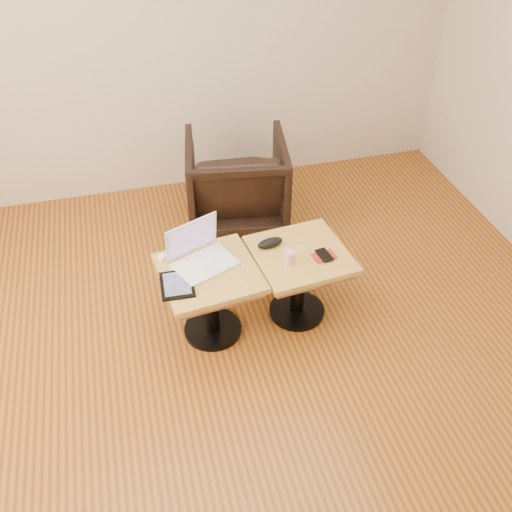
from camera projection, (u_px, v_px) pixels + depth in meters
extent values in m
cube|color=#5F340D|center=(240.00, 391.00, 3.18)|extent=(4.50, 4.50, 0.01)
cube|color=#B9A88E|center=(162.00, 19.00, 4.00)|extent=(4.50, 0.02, 2.70)
cylinder|color=black|center=(213.00, 329.00, 3.52)|extent=(0.35, 0.35, 0.03)
cylinder|color=black|center=(211.00, 302.00, 3.38)|extent=(0.09, 0.09, 0.43)
cube|color=brown|center=(209.00, 278.00, 3.26)|extent=(0.55, 0.55, 0.04)
cube|color=#B38638|center=(209.00, 273.00, 3.23)|extent=(0.60, 0.60, 0.03)
cylinder|color=black|center=(297.00, 310.00, 3.65)|extent=(0.35, 0.35, 0.03)
cylinder|color=black|center=(298.00, 284.00, 3.51)|extent=(0.09, 0.09, 0.43)
cube|color=brown|center=(300.00, 260.00, 3.38)|extent=(0.55, 0.55, 0.04)
cube|color=#B38638|center=(300.00, 255.00, 3.36)|extent=(0.59, 0.59, 0.03)
cube|color=white|center=(205.00, 265.00, 3.25)|extent=(0.40, 0.35, 0.02)
cube|color=silver|center=(202.00, 260.00, 3.26)|extent=(0.30, 0.21, 0.00)
cube|color=silver|center=(212.00, 269.00, 3.20)|extent=(0.11, 0.09, 0.00)
cube|color=white|center=(192.00, 237.00, 3.25)|extent=(0.32, 0.16, 0.22)
cube|color=brown|center=(192.00, 237.00, 3.25)|extent=(0.28, 0.13, 0.19)
cube|color=black|center=(177.00, 285.00, 3.12)|extent=(0.19, 0.24, 0.02)
cube|color=#191E38|center=(177.00, 283.00, 3.11)|extent=(0.15, 0.20, 0.00)
cube|color=white|center=(162.00, 257.00, 3.29)|extent=(0.06, 0.06, 0.03)
ellipsoid|color=black|center=(270.00, 243.00, 3.38)|extent=(0.17, 0.10, 0.05)
cylinder|color=#DC4B5A|center=(289.00, 257.00, 3.25)|extent=(0.08, 0.08, 0.08)
sphere|color=white|center=(303.00, 248.00, 3.37)|extent=(0.01, 0.01, 0.01)
sphere|color=white|center=(306.00, 246.00, 3.39)|extent=(0.01, 0.01, 0.01)
sphere|color=white|center=(300.00, 246.00, 3.39)|extent=(0.01, 0.01, 0.01)
cylinder|color=white|center=(303.00, 248.00, 3.38)|extent=(0.07, 0.04, 0.00)
cube|color=maroon|center=(324.00, 256.00, 3.32)|extent=(0.15, 0.11, 0.01)
cube|color=black|center=(324.00, 255.00, 3.31)|extent=(0.08, 0.13, 0.01)
imported|color=black|center=(237.00, 182.00, 4.24)|extent=(0.83, 0.85, 0.67)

